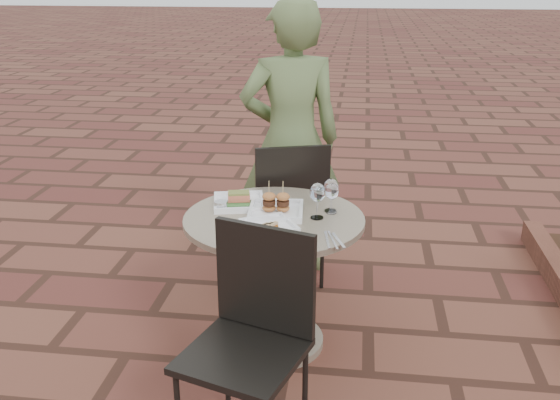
# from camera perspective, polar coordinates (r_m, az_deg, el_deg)

# --- Properties ---
(ground) EXTENTS (60.00, 60.00, 0.00)m
(ground) POSITION_cam_1_polar(r_m,az_deg,el_deg) (3.25, 0.45, -15.11)
(ground) COLOR brown
(ground) RESTS_ON ground
(cafe_table) EXTENTS (0.90, 0.90, 0.73)m
(cafe_table) POSITION_cam_1_polar(r_m,az_deg,el_deg) (3.19, -0.54, -5.64)
(cafe_table) COLOR gray
(cafe_table) RESTS_ON ground
(chair_far) EXTENTS (0.55, 0.55, 0.93)m
(chair_far) POSITION_cam_1_polar(r_m,az_deg,el_deg) (3.79, 0.86, -0.23)
(chair_far) COLOR black
(chair_far) RESTS_ON ground
(chair_near) EXTENTS (0.56, 0.56, 0.93)m
(chair_near) POSITION_cam_1_polar(r_m,az_deg,el_deg) (2.56, -2.44, -11.12)
(chair_near) COLOR black
(chair_near) RESTS_ON ground
(diner) EXTENTS (0.72, 0.57, 1.75)m
(diner) POSITION_cam_1_polar(r_m,az_deg,el_deg) (3.92, 0.99, 5.46)
(diner) COLOR #536738
(diner) RESTS_ON ground
(plate_salmon) EXTENTS (0.31, 0.31, 0.07)m
(plate_salmon) POSITION_cam_1_polar(r_m,az_deg,el_deg) (3.25, -3.78, -0.11)
(plate_salmon) COLOR white
(plate_salmon) RESTS_ON cafe_table
(plate_sliders) EXTENTS (0.29, 0.29, 0.17)m
(plate_sliders) POSITION_cam_1_polar(r_m,az_deg,el_deg) (3.12, -0.37, -0.69)
(plate_sliders) COLOR white
(plate_sliders) RESTS_ON cafe_table
(plate_tuna) EXTENTS (0.31, 0.31, 0.03)m
(plate_tuna) POSITION_cam_1_polar(r_m,az_deg,el_deg) (2.95, -1.05, -2.38)
(plate_tuna) COLOR white
(plate_tuna) RESTS_ON cafe_table
(wine_glass_right) EXTENTS (0.08, 0.08, 0.18)m
(wine_glass_right) POSITION_cam_1_polar(r_m,az_deg,el_deg) (3.04, 3.45, 0.59)
(wine_glass_right) COLOR white
(wine_glass_right) RESTS_ON cafe_table
(wine_glass_mid) EXTENTS (0.07, 0.07, 0.17)m
(wine_glass_mid) POSITION_cam_1_polar(r_m,az_deg,el_deg) (3.13, 4.69, 1.07)
(wine_glass_mid) COLOR white
(wine_glass_mid) RESTS_ON cafe_table
(wine_glass_far) EXTENTS (0.07, 0.07, 0.15)m
(wine_glass_far) POSITION_cam_1_polar(r_m,az_deg,el_deg) (3.12, 4.77, 0.71)
(wine_glass_far) COLOR white
(wine_glass_far) RESTS_ON cafe_table
(steel_ramekin) EXTENTS (0.09, 0.09, 0.05)m
(steel_ramekin) POSITION_cam_1_polar(r_m,az_deg,el_deg) (3.17, -5.43, -0.56)
(steel_ramekin) COLOR silver
(steel_ramekin) RESTS_ON cafe_table
(cutlery_set) EXTENTS (0.15, 0.22, 0.00)m
(cutlery_set) POSITION_cam_1_polar(r_m,az_deg,el_deg) (2.84, 4.85, -3.66)
(cutlery_set) COLOR silver
(cutlery_set) RESTS_ON cafe_table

